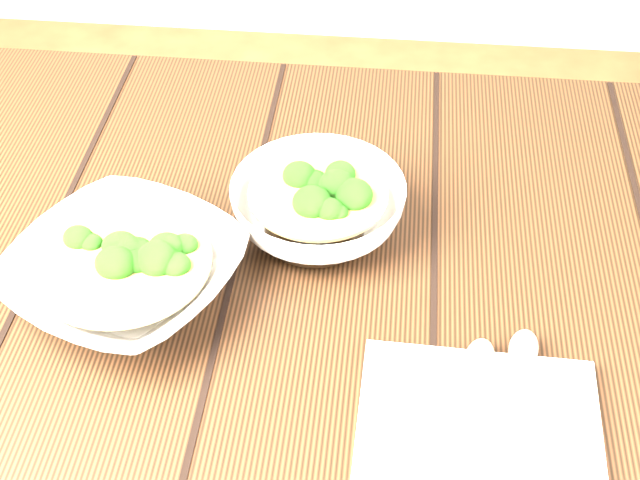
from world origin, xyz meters
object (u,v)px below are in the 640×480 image
table (257,359)px  soup_bowl_front (125,272)px  soup_bowl_back (318,205)px  trivet (314,230)px  napkin (478,431)px

table → soup_bowl_front: size_ratio=4.30×
soup_bowl_back → trivet: bearing=-96.2°
soup_bowl_back → napkin: bearing=-56.7°
table → soup_bowl_back: soup_bowl_back is taller
soup_bowl_back → napkin: size_ratio=0.93×
trivet → napkin: bearing=-54.3°
table → napkin: napkin is taller
table → napkin: size_ratio=5.91×
soup_bowl_back → napkin: (0.16, -0.24, -0.02)m
trivet → table: bearing=-128.9°
soup_bowl_front → napkin: size_ratio=1.37×
table → soup_bowl_back: size_ratio=6.36×
trivet → soup_bowl_front: bearing=-151.4°
soup_bowl_front → trivet: 0.20m
table → trivet: size_ratio=11.64×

